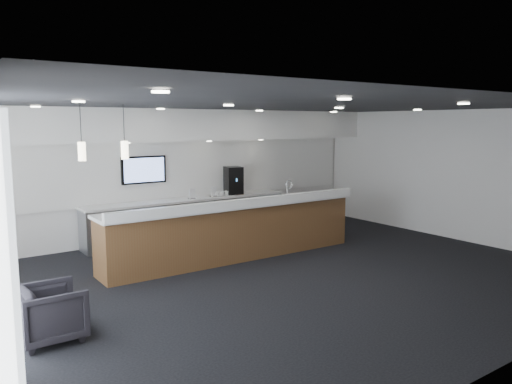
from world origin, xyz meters
TOP-DOWN VIEW (x-y plane):
  - ground at (0.00, 0.00)m, footprint 10.00×10.00m
  - ceiling at (0.00, 0.00)m, footprint 10.00×8.00m
  - back_wall at (0.00, 4.00)m, footprint 10.00×0.02m
  - right_wall at (5.00, 0.00)m, footprint 0.02×8.00m
  - soffit_bulkhead at (0.00, 3.55)m, footprint 10.00×0.90m
  - alcove_panel at (0.00, 3.97)m, footprint 9.80×0.06m
  - back_credenza at (-0.00, 3.64)m, footprint 5.06×0.66m
  - wall_tv at (-1.00, 3.91)m, footprint 1.05×0.08m
  - pendant_left at (-2.40, 0.80)m, footprint 0.12×0.12m
  - pendant_right at (-3.10, 0.80)m, footprint 0.12×0.12m
  - ceiling_can_lights at (0.00, 0.00)m, footprint 7.00×5.00m
  - service_counter at (-0.12, 1.52)m, footprint 5.51×0.95m
  - coffee_machine at (1.23, 3.64)m, footprint 0.48×0.55m
  - info_sign_left at (0.02, 3.53)m, footprint 0.17×0.04m
  - info_sign_right at (0.61, 3.55)m, footprint 0.18×0.08m
  - armchair at (-4.06, -0.35)m, footprint 0.77×0.75m
  - cup_0 at (1.26, 3.57)m, footprint 0.11×0.11m
  - cup_1 at (1.12, 3.57)m, footprint 0.15×0.15m
  - cup_2 at (0.98, 3.57)m, footprint 0.13×0.13m
  - cup_3 at (0.84, 3.57)m, footprint 0.14×0.14m
  - cup_4 at (0.70, 3.57)m, footprint 0.15×0.15m

SIDE VIEW (x-z plane):
  - ground at x=0.00m, z-range 0.00..0.00m
  - armchair at x=-4.06m, z-range 0.00..0.70m
  - back_credenza at x=0.00m, z-range 0.00..0.95m
  - service_counter at x=-0.12m, z-range -0.17..1.32m
  - cup_0 at x=1.26m, z-range 0.95..1.05m
  - cup_1 at x=1.12m, z-range 0.95..1.05m
  - cup_2 at x=0.98m, z-range 0.95..1.05m
  - cup_3 at x=0.84m, z-range 0.95..1.05m
  - cup_4 at x=0.70m, z-range 0.95..1.05m
  - info_sign_left at x=0.02m, z-range 0.95..1.19m
  - info_sign_right at x=0.61m, z-range 0.95..1.19m
  - coffee_machine at x=1.23m, z-range 0.95..1.62m
  - back_wall at x=0.00m, z-range 0.00..3.00m
  - right_wall at x=5.00m, z-range 0.00..3.00m
  - alcove_panel at x=0.00m, z-range 0.90..2.30m
  - wall_tv at x=-1.00m, z-range 1.34..1.96m
  - pendant_left at x=-2.40m, z-range 2.10..2.40m
  - pendant_right at x=-3.10m, z-range 2.10..2.40m
  - soffit_bulkhead at x=0.00m, z-range 2.30..3.00m
  - ceiling_can_lights at x=0.00m, z-range 2.96..2.98m
  - ceiling at x=0.00m, z-range 2.99..3.01m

